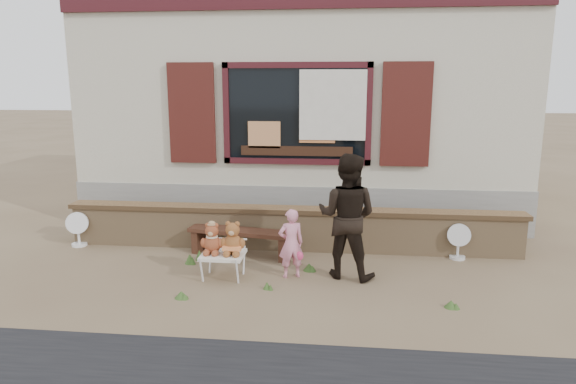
# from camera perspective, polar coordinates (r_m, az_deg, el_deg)

# --- Properties ---
(ground) EXTENTS (80.00, 80.00, 0.00)m
(ground) POSITION_cam_1_polar(r_m,az_deg,el_deg) (7.20, -0.52, -8.80)
(ground) COLOR brown
(ground) RESTS_ON ground
(shopfront) EXTENTS (8.04, 5.13, 4.00)m
(shopfront) POSITION_cam_1_polar(r_m,az_deg,el_deg) (11.22, 2.16, 9.16)
(shopfront) COLOR #A59E85
(shopfront) RESTS_ON ground
(brick_wall) EXTENTS (7.10, 0.36, 0.67)m
(brick_wall) POSITION_cam_1_polar(r_m,az_deg,el_deg) (8.04, 0.31, -4.00)
(brick_wall) COLOR tan
(brick_wall) RESTS_ON ground
(bench) EXTENTS (1.62, 0.62, 0.41)m
(bench) POSITION_cam_1_polar(r_m,az_deg,el_deg) (7.78, -5.33, -4.96)
(bench) COLOR #351D12
(bench) RESTS_ON ground
(folding_chair) EXTENTS (0.56, 0.50, 0.34)m
(folding_chair) POSITION_cam_1_polar(r_m,az_deg,el_deg) (6.93, -7.23, -7.02)
(folding_chair) COLOR white
(folding_chair) RESTS_ON ground
(teddy_bear_left) EXTENTS (0.31, 0.27, 0.42)m
(teddy_bear_left) POSITION_cam_1_polar(r_m,az_deg,el_deg) (6.89, -8.42, -5.04)
(teddy_bear_left) COLOR brown
(teddy_bear_left) RESTS_ON folding_chair
(teddy_bear_right) EXTENTS (0.33, 0.29, 0.45)m
(teddy_bear_right) POSITION_cam_1_polar(r_m,az_deg,el_deg) (6.82, -6.14, -5.02)
(teddy_bear_right) COLOR brown
(teddy_bear_right) RESTS_ON folding_chair
(child) EXTENTS (0.40, 0.33, 0.94)m
(child) POSITION_cam_1_polar(r_m,az_deg,el_deg) (6.86, 0.33, -5.73)
(child) COLOR pink
(child) RESTS_ON ground
(adult) EXTENTS (0.96, 0.84, 1.67)m
(adult) POSITION_cam_1_polar(r_m,az_deg,el_deg) (6.84, 6.57, -2.68)
(adult) COLOR black
(adult) RESTS_ON ground
(fan_left) EXTENTS (0.36, 0.24, 0.56)m
(fan_left) POSITION_cam_1_polar(r_m,az_deg,el_deg) (8.86, -22.29, -3.81)
(fan_left) COLOR white
(fan_left) RESTS_ON ground
(fan_right) EXTENTS (0.35, 0.23, 0.55)m
(fan_right) POSITION_cam_1_polar(r_m,az_deg,el_deg) (8.02, 18.41, -5.19)
(fan_right) COLOR silver
(fan_right) RESTS_ON ground
(grass_tufts) EXTENTS (3.61, 1.50, 0.15)m
(grass_tufts) POSITION_cam_1_polar(r_m,az_deg,el_deg) (6.98, -3.29, -9.02)
(grass_tufts) COLOR #375622
(grass_tufts) RESTS_ON ground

